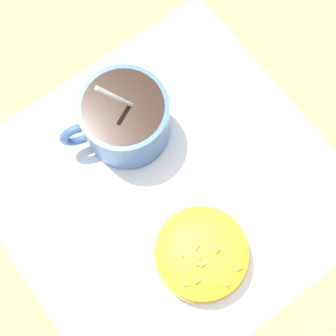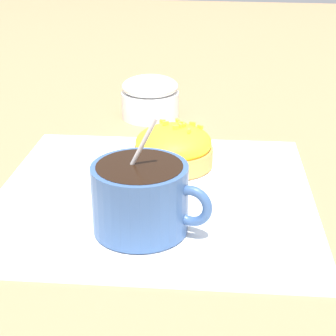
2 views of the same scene
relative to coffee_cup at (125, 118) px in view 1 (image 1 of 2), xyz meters
The scene contains 4 objects.
ground_plane 0.09m from the coffee_cup, behind, with size 3.00×3.00×0.00m, color #93704C.
paper_napkin 0.09m from the coffee_cup, behind, with size 0.35×0.36×0.00m.
coffee_cup is the anchor object (origin of this frame).
frosted_pastry 0.15m from the coffee_cup, behind, with size 0.09×0.09×0.05m.
Camera 1 is at (-0.09, 0.06, 0.48)m, focal length 50.00 mm.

